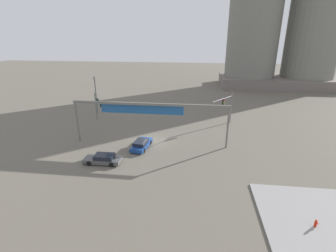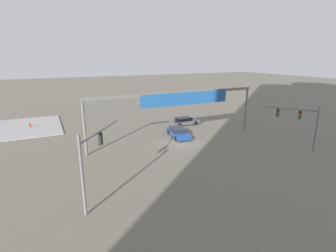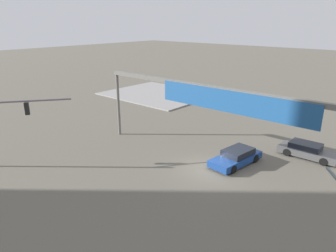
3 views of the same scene
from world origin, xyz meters
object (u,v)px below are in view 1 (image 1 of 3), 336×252
(sedan_car_approaching, at_px, (141,144))
(sedan_car_waiting_far, at_px, (103,159))
(traffic_signal_opposite_side, at_px, (98,104))
(streetlamp_curved_arm, at_px, (96,92))
(fire_hydrant_on_curb, at_px, (316,223))
(traffic_signal_near_corner, at_px, (227,104))

(sedan_car_approaching, height_order, sedan_car_waiting_far, same)
(traffic_signal_opposite_side, relative_size, streetlamp_curved_arm, 0.68)
(sedan_car_approaching, xyz_separation_m, fire_hydrant_on_curb, (18.35, -13.86, -0.09))
(sedan_car_approaching, height_order, fire_hydrant_on_curb, sedan_car_approaching)
(traffic_signal_opposite_side, xyz_separation_m, sedan_car_approaching, (10.44, -10.14, -3.09))
(traffic_signal_near_corner, bearing_deg, streetlamp_curved_arm, -62.19)
(streetlamp_curved_arm, distance_m, sedan_car_waiting_far, 23.31)
(traffic_signal_opposite_side, bearing_deg, streetlamp_curved_arm, 170.26)
(fire_hydrant_on_curb, bearing_deg, streetlamp_curved_arm, 136.63)
(traffic_signal_opposite_side, bearing_deg, fire_hydrant_on_curb, 15.05)
(sedan_car_waiting_far, height_order, fire_hydrant_on_curb, sedan_car_waiting_far)
(streetlamp_curved_arm, xyz_separation_m, fire_hydrant_on_curb, (31.54, -29.80, -3.94))
(traffic_signal_near_corner, relative_size, sedan_car_approaching, 1.18)
(traffic_signal_near_corner, xyz_separation_m, streetlamp_curved_arm, (-26.46, 4.21, 0.52))
(traffic_signal_opposite_side, height_order, fire_hydrant_on_curb, traffic_signal_opposite_side)
(traffic_signal_opposite_side, xyz_separation_m, streetlamp_curved_arm, (-2.75, 5.79, 0.76))
(traffic_signal_near_corner, distance_m, traffic_signal_opposite_side, 23.76)
(sedan_car_waiting_far, relative_size, fire_hydrant_on_curb, 6.66)
(traffic_signal_opposite_side, distance_m, sedan_car_approaching, 14.88)
(traffic_signal_near_corner, distance_m, fire_hydrant_on_curb, 26.31)
(traffic_signal_opposite_side, distance_m, streetlamp_curved_arm, 6.46)
(traffic_signal_opposite_side, bearing_deg, traffic_signal_near_corner, 58.69)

